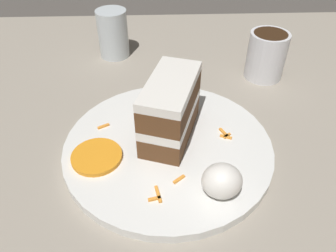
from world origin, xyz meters
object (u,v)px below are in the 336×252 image
(cream_dollop, at_px, (222,181))
(coffee_mug, at_px, (267,54))
(cake_slice, at_px, (170,109))
(orange_garnish, at_px, (97,157))
(drinking_glass, at_px, (113,37))
(plate, at_px, (168,147))

(cream_dollop, height_order, coffee_mug, coffee_mug)
(cake_slice, distance_m, orange_garnish, 0.12)
(cake_slice, relative_size, drinking_glass, 1.41)
(cake_slice, distance_m, coffee_mug, 0.27)
(plate, bearing_deg, coffee_mug, 46.08)
(plate, relative_size, cake_slice, 2.19)
(cream_dollop, bearing_deg, drinking_glass, 112.72)
(plate, relative_size, coffee_mug, 3.42)
(orange_garnish, bearing_deg, coffee_mug, 37.85)
(plate, relative_size, cream_dollop, 6.09)
(drinking_glass, xyz_separation_m, coffee_mug, (0.30, -0.10, 0.01))
(orange_garnish, distance_m, coffee_mug, 0.38)
(plate, height_order, orange_garnish, orange_garnish)
(drinking_glass, height_order, coffee_mug, drinking_glass)
(plate, distance_m, coffee_mug, 0.29)
(cake_slice, bearing_deg, cream_dollop, -45.22)
(cream_dollop, distance_m, drinking_glass, 0.43)
(cream_dollop, xyz_separation_m, coffee_mug, (0.13, 0.30, 0.01))
(plate, bearing_deg, cream_dollop, -56.42)
(cream_dollop, height_order, drinking_glass, drinking_glass)
(plate, bearing_deg, orange_garnish, -164.91)
(cream_dollop, bearing_deg, orange_garnish, 157.83)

